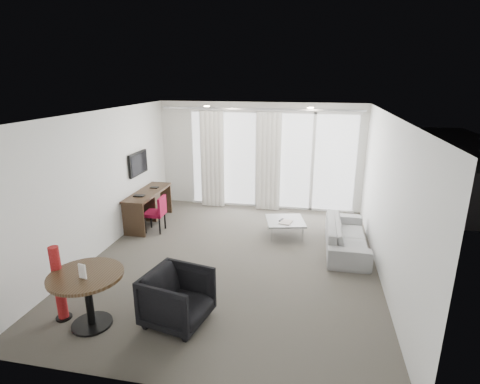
% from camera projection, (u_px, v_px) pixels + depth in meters
% --- Properties ---
extents(floor, '(5.00, 6.00, 0.00)m').
position_uv_depth(floor, '(233.00, 259.00, 6.78)').
color(floor, '#4B463E').
rests_on(floor, ground).
extents(ceiling, '(5.00, 6.00, 0.00)m').
position_uv_depth(ceiling, '(233.00, 114.00, 6.01)').
color(ceiling, white).
rests_on(ceiling, ground).
extents(wall_left, '(0.00, 6.00, 2.60)m').
position_uv_depth(wall_left, '(100.00, 183.00, 6.87)').
color(wall_left, silver).
rests_on(wall_left, ground).
extents(wall_right, '(0.00, 6.00, 2.60)m').
position_uv_depth(wall_right, '(387.00, 200.00, 5.92)').
color(wall_right, silver).
rests_on(wall_right, ground).
extents(wall_front, '(5.00, 0.00, 2.60)m').
position_uv_depth(wall_front, '(166.00, 280.00, 3.58)').
color(wall_front, silver).
rests_on(wall_front, ground).
extents(window_panel, '(4.00, 0.02, 2.38)m').
position_uv_depth(window_panel, '(271.00, 161.00, 9.16)').
color(window_panel, white).
rests_on(window_panel, ground).
extents(window_frame, '(4.10, 0.06, 2.44)m').
position_uv_depth(window_frame, '(271.00, 161.00, 9.15)').
color(window_frame, white).
rests_on(window_frame, ground).
extents(curtain_left, '(0.60, 0.20, 2.38)m').
position_uv_depth(curtain_left, '(212.00, 160.00, 9.28)').
color(curtain_left, silver).
rests_on(curtain_left, ground).
extents(curtain_right, '(0.60, 0.20, 2.38)m').
position_uv_depth(curtain_right, '(268.00, 162.00, 9.02)').
color(curtain_right, silver).
rests_on(curtain_right, ground).
extents(curtain_track, '(4.80, 0.04, 0.04)m').
position_uv_depth(curtain_track, '(259.00, 109.00, 8.70)').
color(curtain_track, '#B2B2B7').
rests_on(curtain_track, ceiling).
extents(downlight_a, '(0.12, 0.12, 0.02)m').
position_uv_depth(downlight_a, '(207.00, 106.00, 7.68)').
color(downlight_a, '#FFE0B2').
rests_on(downlight_a, ceiling).
extents(downlight_b, '(0.12, 0.12, 0.02)m').
position_uv_depth(downlight_b, '(310.00, 108.00, 7.28)').
color(downlight_b, '#FFE0B2').
rests_on(downlight_b, ceiling).
extents(desk, '(0.50, 1.59, 0.74)m').
position_uv_depth(desk, '(149.00, 208.00, 8.35)').
color(desk, '#342417').
rests_on(desk, floor).
extents(tv, '(0.05, 0.80, 0.50)m').
position_uv_depth(tv, '(138.00, 163.00, 8.20)').
color(tv, black).
rests_on(tv, wall_left).
extents(desk_chair, '(0.44, 0.42, 0.78)m').
position_uv_depth(desk_chair, '(155.00, 214.00, 7.93)').
color(desk_chair, maroon).
rests_on(desk_chair, floor).
extents(round_table, '(1.20, 1.20, 0.76)m').
position_uv_depth(round_table, '(89.00, 300.00, 4.89)').
color(round_table, '#3B2A19').
rests_on(round_table, floor).
extents(menu_card, '(0.11, 0.04, 0.19)m').
position_uv_depth(menu_card, '(84.00, 281.00, 4.69)').
color(menu_card, white).
rests_on(menu_card, round_table).
extents(red_lamp, '(0.24, 0.24, 1.07)m').
position_uv_depth(red_lamp, '(59.00, 284.00, 4.98)').
color(red_lamp, maroon).
rests_on(red_lamp, floor).
extents(tub_armchair, '(0.94, 0.93, 0.73)m').
position_uv_depth(tub_armchair, '(177.00, 298.00, 4.96)').
color(tub_armchair, black).
rests_on(tub_armchair, floor).
extents(coffee_table, '(0.91, 0.91, 0.34)m').
position_uv_depth(coffee_table, '(285.00, 228.00, 7.76)').
color(coffee_table, gray).
rests_on(coffee_table, floor).
extents(remote, '(0.11, 0.18, 0.02)m').
position_uv_depth(remote, '(281.00, 220.00, 7.69)').
color(remote, black).
rests_on(remote, coffee_table).
extents(magazine, '(0.29, 0.33, 0.02)m').
position_uv_depth(magazine, '(286.00, 222.00, 7.58)').
color(magazine, gray).
rests_on(magazine, coffee_table).
extents(sofa, '(0.74, 1.89, 0.55)m').
position_uv_depth(sofa, '(346.00, 236.00, 7.12)').
color(sofa, gray).
rests_on(sofa, floor).
extents(terrace_slab, '(5.60, 3.00, 0.12)m').
position_uv_depth(terrace_slab, '(276.00, 192.00, 10.95)').
color(terrace_slab, '#4D4D50').
rests_on(terrace_slab, ground).
extents(rattan_chair_a, '(0.63, 0.63, 0.74)m').
position_uv_depth(rattan_chair_a, '(300.00, 180.00, 10.61)').
color(rattan_chair_a, '#54331F').
rests_on(rattan_chair_a, terrace_slab).
extents(rattan_chair_b, '(0.70, 0.70, 0.80)m').
position_uv_depth(rattan_chair_b, '(341.00, 180.00, 10.52)').
color(rattan_chair_b, '#54331F').
rests_on(rattan_chair_b, terrace_slab).
extents(rattan_table, '(0.64, 0.64, 0.49)m').
position_uv_depth(rattan_table, '(320.00, 190.00, 10.11)').
color(rattan_table, '#54331F').
rests_on(rattan_table, terrace_slab).
extents(balustrade, '(5.50, 0.06, 1.05)m').
position_uv_depth(balustrade, '(282.00, 163.00, 12.15)').
color(balustrade, '#B2B2B7').
rests_on(balustrade, terrace_slab).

